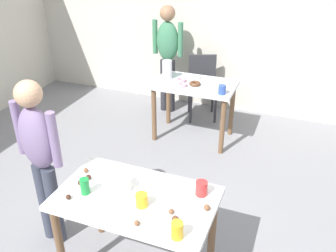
# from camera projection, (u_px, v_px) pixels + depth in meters

# --- Properties ---
(wall_back) EXTENTS (6.40, 0.10, 2.60)m
(wall_back) POSITION_uv_depth(u_px,v_px,m) (236.00, 20.00, 5.03)
(wall_back) COLOR beige
(wall_back) RESTS_ON ground_plane
(dining_table_near) EXTENTS (1.13, 0.67, 0.75)m
(dining_table_near) POSITION_uv_depth(u_px,v_px,m) (136.00, 209.00, 2.66)
(dining_table_near) COLOR white
(dining_table_near) RESTS_ON ground_plane
(dining_table_far) EXTENTS (0.99, 0.62, 0.75)m
(dining_table_far) POSITION_uv_depth(u_px,v_px,m) (194.00, 93.00, 4.55)
(dining_table_far) COLOR silver
(dining_table_far) RESTS_ON ground_plane
(chair_far_table) EXTENTS (0.52, 0.52, 0.87)m
(chair_far_table) POSITION_uv_depth(u_px,v_px,m) (202.00, 83.00, 5.18)
(chair_far_table) COLOR #2D2D33
(chair_far_table) RESTS_ON ground_plane
(person_girl_near) EXTENTS (0.46, 0.25, 1.48)m
(person_girl_near) POSITION_uv_depth(u_px,v_px,m) (40.00, 153.00, 2.86)
(person_girl_near) COLOR #383D4C
(person_girl_near) RESTS_ON ground_plane
(person_adult_far) EXTENTS (0.45, 0.21, 1.52)m
(person_adult_far) POSITION_uv_depth(u_px,v_px,m) (168.00, 50.00, 5.12)
(person_adult_far) COLOR #28282D
(person_adult_far) RESTS_ON ground_plane
(mixing_bowl) EXTENTS (0.17, 0.17, 0.09)m
(mixing_bowl) POSITION_uv_depth(u_px,v_px,m) (120.00, 183.00, 2.67)
(mixing_bowl) COLOR white
(mixing_bowl) RESTS_ON dining_table_near
(soda_can) EXTENTS (0.07, 0.07, 0.12)m
(soda_can) POSITION_uv_depth(u_px,v_px,m) (85.00, 186.00, 2.61)
(soda_can) COLOR #198438
(soda_can) RESTS_ON dining_table_near
(fork_near) EXTENTS (0.17, 0.02, 0.01)m
(fork_near) POSITION_uv_depth(u_px,v_px,m) (112.00, 207.00, 2.50)
(fork_near) COLOR silver
(fork_near) RESTS_ON dining_table_near
(cup_near_0) EXTENTS (0.08, 0.08, 0.10)m
(cup_near_0) POSITION_uv_depth(u_px,v_px,m) (142.00, 200.00, 2.50)
(cup_near_0) COLOR yellow
(cup_near_0) RESTS_ON dining_table_near
(cup_near_1) EXTENTS (0.08, 0.08, 0.12)m
(cup_near_1) POSITION_uv_depth(u_px,v_px,m) (177.00, 230.00, 2.23)
(cup_near_1) COLOR yellow
(cup_near_1) RESTS_ON dining_table_near
(cup_near_2) EXTENTS (0.09, 0.09, 0.11)m
(cup_near_2) POSITION_uv_depth(u_px,v_px,m) (201.00, 188.00, 2.60)
(cup_near_2) COLOR red
(cup_near_2) RESTS_ON dining_table_near
(cake_ball_0) EXTENTS (0.05, 0.05, 0.05)m
(cake_ball_0) POSITION_uv_depth(u_px,v_px,m) (175.00, 219.00, 2.37)
(cake_ball_0) COLOR brown
(cake_ball_0) RESTS_ON dining_table_near
(cake_ball_1) EXTENTS (0.04, 0.04, 0.04)m
(cake_ball_1) POSITION_uv_depth(u_px,v_px,m) (86.00, 170.00, 2.85)
(cake_ball_1) COLOR brown
(cake_ball_1) RESTS_ON dining_table_near
(cake_ball_2) EXTENTS (0.04, 0.04, 0.04)m
(cake_ball_2) POSITION_uv_depth(u_px,v_px,m) (88.00, 177.00, 2.77)
(cake_ball_2) COLOR #3D2319
(cake_ball_2) RESTS_ON dining_table_near
(cake_ball_3) EXTENTS (0.04, 0.04, 0.04)m
(cake_ball_3) POSITION_uv_depth(u_px,v_px,m) (137.00, 223.00, 2.34)
(cake_ball_3) COLOR brown
(cake_ball_3) RESTS_ON dining_table_near
(cake_ball_4) EXTENTS (0.04, 0.04, 0.04)m
(cake_ball_4) POSITION_uv_depth(u_px,v_px,m) (68.00, 197.00, 2.57)
(cake_ball_4) COLOR #3D2319
(cake_ball_4) RESTS_ON dining_table_near
(cake_ball_5) EXTENTS (0.04, 0.04, 0.04)m
(cake_ball_5) POSITION_uv_depth(u_px,v_px,m) (171.00, 211.00, 2.44)
(cake_ball_5) COLOR brown
(cake_ball_5) RESTS_ON dining_table_near
(cake_ball_6) EXTENTS (0.05, 0.05, 0.05)m
(cake_ball_6) POSITION_uv_depth(u_px,v_px,m) (81.00, 183.00, 2.71)
(cake_ball_6) COLOR #3D2319
(cake_ball_6) RESTS_ON dining_table_near
(cake_ball_7) EXTENTS (0.04, 0.04, 0.04)m
(cake_ball_7) POSITION_uv_depth(u_px,v_px,m) (207.00, 208.00, 2.47)
(cake_ball_7) COLOR brown
(cake_ball_7) RESTS_ON dining_table_near
(pitcher_far) EXTENTS (0.12, 0.12, 0.23)m
(pitcher_far) POSITION_uv_depth(u_px,v_px,m) (167.00, 70.00, 4.57)
(pitcher_far) COLOR white
(pitcher_far) RESTS_ON dining_table_far
(cup_far_0) EXTENTS (0.09, 0.09, 0.11)m
(cup_far_0) POSITION_uv_depth(u_px,v_px,m) (222.00, 90.00, 4.17)
(cup_far_0) COLOR #3351B2
(cup_far_0) RESTS_ON dining_table_far
(cup_far_1) EXTENTS (0.08, 0.08, 0.10)m
(cup_far_1) POSITION_uv_depth(u_px,v_px,m) (168.00, 70.00, 4.74)
(cup_far_1) COLOR green
(cup_far_1) RESTS_ON dining_table_far
(donut_far_0) EXTENTS (0.11, 0.11, 0.03)m
(donut_far_0) POSITION_uv_depth(u_px,v_px,m) (182.00, 85.00, 4.40)
(donut_far_0) COLOR pink
(donut_far_0) RESTS_ON dining_table_far
(donut_far_1) EXTENTS (0.14, 0.14, 0.04)m
(donut_far_1) POSITION_uv_depth(u_px,v_px,m) (195.00, 84.00, 4.42)
(donut_far_1) COLOR brown
(donut_far_1) RESTS_ON dining_table_far
(donut_far_2) EXTENTS (0.12, 0.12, 0.04)m
(donut_far_2) POSITION_uv_depth(u_px,v_px,m) (196.00, 77.00, 4.63)
(donut_far_2) COLOR white
(donut_far_2) RESTS_ON dining_table_far
(donut_far_3) EXTENTS (0.14, 0.14, 0.04)m
(donut_far_3) POSITION_uv_depth(u_px,v_px,m) (181.00, 80.00, 4.52)
(donut_far_3) COLOR pink
(donut_far_3) RESTS_ON dining_table_far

